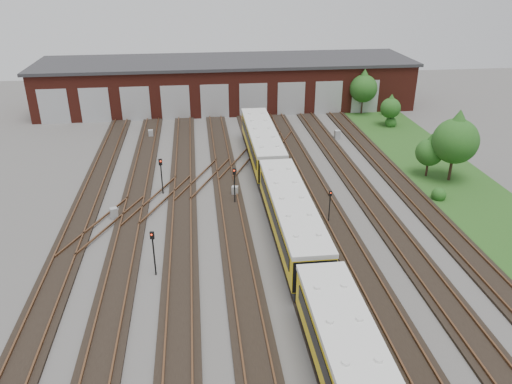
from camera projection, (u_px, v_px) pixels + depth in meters
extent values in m
plane|color=#494744|center=(268.00, 258.00, 34.78)|extent=(120.00, 120.00, 0.00)
cube|color=black|center=(60.00, 270.00, 33.20)|extent=(2.40, 70.00, 0.18)
cube|color=brown|center=(48.00, 269.00, 33.05)|extent=(0.10, 70.00, 0.15)
cube|color=brown|center=(71.00, 267.00, 33.21)|extent=(0.10, 70.00, 0.15)
cube|color=black|center=(121.00, 266.00, 33.64)|extent=(2.40, 70.00, 0.18)
cube|color=brown|center=(110.00, 265.00, 33.49)|extent=(0.10, 70.00, 0.15)
cube|color=brown|center=(132.00, 263.00, 33.65)|extent=(0.10, 70.00, 0.15)
cube|color=black|center=(181.00, 262.00, 34.08)|extent=(2.40, 70.00, 0.18)
cube|color=brown|center=(170.00, 261.00, 33.93)|extent=(0.10, 70.00, 0.15)
cube|color=brown|center=(191.00, 259.00, 34.09)|extent=(0.10, 70.00, 0.15)
cube|color=black|center=(239.00, 258.00, 34.53)|extent=(2.40, 70.00, 0.18)
cube|color=brown|center=(229.00, 257.00, 34.38)|extent=(0.10, 70.00, 0.15)
cube|color=brown|center=(249.00, 256.00, 34.53)|extent=(0.10, 70.00, 0.15)
cube|color=black|center=(296.00, 255.00, 34.97)|extent=(2.40, 70.00, 0.18)
cube|color=brown|center=(286.00, 253.00, 34.82)|extent=(0.10, 70.00, 0.15)
cube|color=brown|center=(306.00, 252.00, 34.98)|extent=(0.10, 70.00, 0.15)
cube|color=black|center=(351.00, 251.00, 35.41)|extent=(2.40, 70.00, 0.18)
cube|color=brown|center=(341.00, 249.00, 35.26)|extent=(0.10, 70.00, 0.15)
cube|color=brown|center=(361.00, 248.00, 35.42)|extent=(0.10, 70.00, 0.15)
cube|color=black|center=(405.00, 247.00, 35.85)|extent=(2.40, 70.00, 0.18)
cube|color=brown|center=(396.00, 246.00, 35.70)|extent=(0.10, 70.00, 0.15)
cube|color=brown|center=(415.00, 245.00, 35.86)|extent=(0.10, 70.00, 0.15)
cube|color=black|center=(458.00, 244.00, 36.29)|extent=(2.40, 70.00, 0.18)
cube|color=brown|center=(449.00, 242.00, 36.14)|extent=(0.10, 70.00, 0.15)
cube|color=brown|center=(467.00, 241.00, 36.30)|extent=(0.10, 70.00, 0.15)
cube|color=brown|center=(159.00, 198.00, 42.77)|extent=(5.40, 9.62, 0.15)
cube|color=brown|center=(204.00, 178.00, 46.81)|extent=(5.40, 9.62, 0.15)
cube|color=brown|center=(242.00, 160.00, 50.84)|extent=(5.40, 9.62, 0.15)
cube|color=brown|center=(104.00, 223.00, 38.74)|extent=(5.40, 9.62, 0.15)
cube|color=brown|center=(275.00, 145.00, 54.88)|extent=(5.40, 9.62, 0.15)
cube|color=#581E16|center=(227.00, 84.00, 69.43)|extent=(50.00, 12.00, 6.00)
cube|color=#2D2C2F|center=(226.00, 61.00, 68.09)|extent=(51.00, 12.50, 0.40)
cube|color=#ABADB0|center=(54.00, 107.00, 61.94)|extent=(3.60, 0.12, 4.40)
cube|color=#ABADB0|center=(95.00, 105.00, 62.49)|extent=(3.60, 0.12, 4.40)
cube|color=#ABADB0|center=(136.00, 104.00, 63.04)|extent=(3.60, 0.12, 4.40)
cube|color=#ABADB0|center=(176.00, 103.00, 63.60)|extent=(3.60, 0.12, 4.40)
cube|color=#ABADB0|center=(215.00, 101.00, 64.15)|extent=(3.60, 0.12, 4.40)
cube|color=#ABADB0|center=(253.00, 100.00, 64.70)|extent=(3.60, 0.12, 4.40)
cube|color=#ABADB0|center=(291.00, 99.00, 65.25)|extent=(3.60, 0.12, 4.40)
cube|color=#ABADB0|center=(328.00, 98.00, 65.80)|extent=(3.60, 0.12, 4.40)
cube|color=#ABADB0|center=(365.00, 97.00, 66.35)|extent=(3.60, 0.12, 4.40)
cube|color=#1F4617|center=(456.00, 185.00, 45.85)|extent=(8.00, 55.00, 0.05)
cube|color=silver|center=(362.00, 365.00, 21.10)|extent=(2.84, 15.27, 0.30)
cube|color=black|center=(390.00, 380.00, 21.67)|extent=(0.14, 13.42, 0.86)
cube|color=black|center=(291.00, 233.00, 36.62)|extent=(2.43, 15.26, 0.61)
cube|color=yellow|center=(291.00, 216.00, 36.01)|extent=(2.74, 15.26, 2.24)
cube|color=silver|center=(292.00, 200.00, 35.47)|extent=(2.84, 15.27, 0.30)
cube|color=black|center=(273.00, 214.00, 35.76)|extent=(0.14, 13.42, 0.86)
cube|color=black|center=(309.00, 212.00, 36.04)|extent=(0.14, 13.42, 0.86)
cube|color=black|center=(262.00, 155.00, 50.99)|extent=(2.43, 15.26, 0.61)
cube|color=yellow|center=(262.00, 142.00, 50.38)|extent=(2.74, 15.26, 2.24)
cube|color=silver|center=(262.00, 130.00, 49.84)|extent=(2.84, 15.27, 0.30)
cube|color=black|center=(249.00, 140.00, 50.13)|extent=(0.14, 13.42, 0.86)
cube|color=black|center=(275.00, 139.00, 50.41)|extent=(0.14, 13.42, 0.86)
cylinder|color=black|center=(154.00, 257.00, 32.31)|extent=(0.10, 0.10, 2.74)
cube|color=black|center=(152.00, 235.00, 31.62)|extent=(0.28, 0.21, 0.51)
sphere|color=#F7290D|center=(152.00, 235.00, 31.48)|extent=(0.12, 0.12, 0.12)
cylinder|color=black|center=(162.00, 179.00, 43.67)|extent=(0.11, 0.11, 2.72)
cube|color=black|center=(160.00, 162.00, 42.97)|extent=(0.32, 0.25, 0.56)
sphere|color=#F7290D|center=(160.00, 161.00, 42.82)|extent=(0.14, 0.14, 0.14)
cylinder|color=black|center=(235.00, 189.00, 41.78)|extent=(0.11, 0.11, 2.73)
cube|color=black|center=(234.00, 171.00, 41.09)|extent=(0.30, 0.21, 0.55)
sphere|color=#F7290D|center=(234.00, 171.00, 40.94)|extent=(0.13, 0.13, 0.13)
cylinder|color=black|center=(329.00, 210.00, 38.85)|extent=(0.09, 0.09, 2.34)
cube|color=black|center=(330.00, 194.00, 38.26)|extent=(0.21, 0.13, 0.43)
sphere|color=#F7290D|center=(331.00, 193.00, 38.15)|extent=(0.10, 0.10, 0.10)
cube|color=#939698|center=(114.00, 213.00, 39.78)|extent=(0.69, 0.63, 0.94)
cube|color=#939698|center=(151.00, 134.00, 57.90)|extent=(0.57, 0.49, 0.90)
cube|color=#939698|center=(292.00, 239.00, 36.20)|extent=(0.71, 0.66, 0.95)
cube|color=#939698|center=(235.00, 191.00, 43.66)|extent=(0.63, 0.57, 0.88)
cube|color=#939698|center=(337.00, 135.00, 57.31)|extent=(0.64, 0.54, 1.05)
cylinder|color=black|center=(362.00, 107.00, 66.54)|extent=(0.21, 0.21, 1.85)
sphere|color=#144213|center=(363.00, 88.00, 65.49)|extent=(3.61, 3.61, 3.61)
cone|color=#144213|center=(364.00, 79.00, 64.94)|extent=(3.09, 3.09, 2.58)
cylinder|color=black|center=(389.00, 121.00, 61.62)|extent=(0.21, 0.21, 1.26)
sphere|color=#144213|center=(391.00, 108.00, 60.90)|extent=(2.46, 2.46, 2.46)
cone|color=#144213|center=(391.00, 101.00, 60.53)|extent=(2.11, 2.11, 1.76)
cylinder|color=black|center=(450.00, 170.00, 46.42)|extent=(0.26, 0.26, 2.13)
sphere|color=#144213|center=(455.00, 141.00, 45.21)|extent=(4.13, 4.13, 4.13)
cone|color=#144213|center=(458.00, 125.00, 44.58)|extent=(3.54, 3.54, 2.95)
cylinder|color=black|center=(427.00, 170.00, 47.49)|extent=(0.21, 0.21, 1.33)
sphere|color=#144213|center=(429.00, 152.00, 46.73)|extent=(2.59, 2.59, 2.59)
cone|color=#144213|center=(431.00, 143.00, 46.34)|extent=(2.22, 2.22, 1.85)
sphere|color=#144213|center=(439.00, 193.00, 42.92)|extent=(1.24, 1.24, 1.24)
sphere|color=#144213|center=(391.00, 121.00, 61.54)|extent=(1.42, 1.42, 1.42)
sphere|color=#144213|center=(387.00, 110.00, 66.06)|extent=(1.28, 1.28, 1.28)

